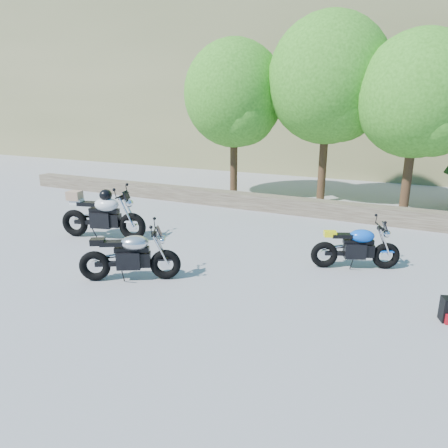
{
  "coord_description": "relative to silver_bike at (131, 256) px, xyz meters",
  "views": [
    {
      "loc": [
        4.05,
        -6.65,
        3.18
      ],
      "look_at": [
        0.2,
        1.0,
        0.75
      ],
      "focal_mm": 32.0,
      "sensor_mm": 36.0,
      "label": 1
    }
  ],
  "objects": [
    {
      "name": "white_bike",
      "position": [
        -2.38,
        1.79,
        0.15
      ],
      "size": [
        2.29,
        0.9,
        1.29
      ],
      "rotation": [
        0.0,
        0.0,
        0.26
      ],
      "color": "black",
      "rests_on": "ground"
    },
    {
      "name": "stone_wall",
      "position": [
        0.81,
        6.51,
        -0.23
      ],
      "size": [
        22.0,
        0.55,
        0.5
      ],
      "primitive_type": "cube",
      "color": "#4B3E32",
      "rests_on": "ground"
    },
    {
      "name": "tree_decid_right",
      "position": [
        4.51,
        7.95,
        3.02
      ],
      "size": [
        3.54,
        3.54,
        5.41
      ],
      "color": "#382314",
      "rests_on": "ground"
    },
    {
      "name": "hillside",
      "position": [
        3.81,
        29.01,
        7.02
      ],
      "size": [
        80.0,
        30.0,
        15.0
      ],
      "primitive_type": "cube",
      "color": "olive",
      "rests_on": "ground"
    },
    {
      "name": "tree_decid_left",
      "position": [
        -1.59,
        8.15,
        3.15
      ],
      "size": [
        3.67,
        3.67,
        5.62
      ],
      "color": "#382314",
      "rests_on": "ground"
    },
    {
      "name": "silver_bike",
      "position": [
        0.0,
        0.0,
        0.0
      ],
      "size": [
        1.77,
        1.12,
        0.99
      ],
      "rotation": [
        0.0,
        0.0,
        0.53
      ],
      "color": "black",
      "rests_on": "ground"
    },
    {
      "name": "tree_decid_mid",
      "position": [
        1.71,
        8.55,
        3.56
      ],
      "size": [
        4.08,
        4.08,
        6.24
      ],
      "color": "#382314",
      "rests_on": "ground"
    },
    {
      "name": "blue_bike",
      "position": [
        3.79,
        2.59,
        -0.03
      ],
      "size": [
        1.74,
        0.89,
        0.92
      ],
      "rotation": [
        0.0,
        0.0,
        0.41
      ],
      "color": "black",
      "rests_on": "ground"
    },
    {
      "name": "ground",
      "position": [
        0.81,
        1.01,
        -0.48
      ],
      "size": [
        90.0,
        90.0,
        0.0
      ],
      "primitive_type": "plane",
      "color": "gray",
      "rests_on": "ground"
    }
  ]
}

